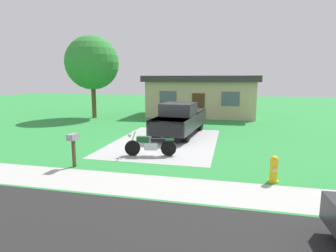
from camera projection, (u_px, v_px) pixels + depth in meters
ground_plane at (165, 142)px, 14.50m from camera, size 80.00×80.00×0.00m
driveway_pad at (165, 142)px, 14.50m from camera, size 5.27×7.67×0.01m
sidewalk_strip at (121, 183)px, 8.74m from camera, size 36.00×1.80×0.01m
motorcycle at (150, 145)px, 11.79m from camera, size 2.19×0.80×1.09m
pickup_truck at (181, 118)px, 16.24m from camera, size 2.51×5.78×1.90m
fire_hydrant at (274, 169)px, 8.77m from camera, size 0.32×0.40×0.87m
mailbox at (73, 141)px, 10.21m from camera, size 0.26×0.48×1.26m
shade_tree at (92, 63)px, 22.57m from camera, size 4.37×4.37×6.74m
neighbor_house at (202, 95)px, 24.56m from camera, size 9.60×5.60×3.50m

